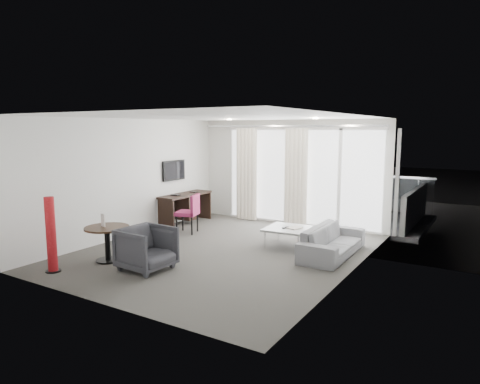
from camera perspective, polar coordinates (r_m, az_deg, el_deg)
The scene contains 28 objects.
floor at distance 8.46m, azimuth -2.13°, elevation -7.90°, with size 5.00×6.00×0.00m, color #43403C.
ceiling at distance 8.13m, azimuth -2.24°, elevation 9.99°, with size 5.00×6.00×0.00m, color white.
wall_left at distance 9.79m, azimuth -14.48°, elevation 1.83°, with size 0.00×6.00×2.60m, color silver.
wall_right at distance 7.14m, azimuth 14.80°, elevation -0.54°, with size 0.00×6.00×2.60m, color silver.
wall_front at distance 5.96m, azimuth -18.34°, elevation -2.41°, with size 5.00×0.00×2.60m, color silver.
window_panel at distance 10.68m, azimuth 8.06°, elevation 2.00°, with size 4.00×0.02×2.38m, color white, non-canonical shape.
window_frame at distance 10.67m, azimuth 8.03°, elevation 2.00°, with size 4.10×0.06×2.44m, color white, non-canonical shape.
curtain_left at distance 11.19m, azimuth 0.89°, elevation 2.37°, with size 0.60×0.20×2.38m, color #EEE2CB, non-canonical shape.
curtain_right at distance 10.55m, azimuth 7.46°, elevation 1.94°, with size 0.60×0.20×2.38m, color #EEE2CB, non-canonical shape.
curtain_track at distance 10.59m, azimuth 6.34°, elevation 8.76°, with size 4.80×0.04×0.04m, color #B2B2B7, non-canonical shape.
downlight_a at distance 9.96m, azimuth -1.45°, elevation 9.64°, with size 0.12×0.12×0.02m, color #FFE0B2.
downlight_b at distance 9.00m, azimuth 10.03°, elevation 9.65°, with size 0.12×0.12×0.02m, color #FFE0B2.
desk at distance 10.93m, azimuth -7.25°, elevation -2.21°, with size 0.50×1.61×0.75m, color black, non-canonical shape.
tv at distance 10.81m, azimuth -8.81°, elevation 2.86°, with size 0.05×0.80×0.50m, color black, non-canonical shape.
desk_chair at distance 9.90m, azimuth -7.08°, elevation -2.88°, with size 0.49×0.46×0.90m, color #91234E, non-canonical shape.
round_table at distance 8.13m, azimuth -17.24°, elevation -6.64°, with size 0.79×0.79×0.63m, color black, non-canonical shape.
menu_card at distance 8.09m, azimuth -17.80°, elevation -3.81°, with size 0.13×0.02×0.23m, color white, non-canonical shape.
red_lamp at distance 7.79m, azimuth -23.89°, elevation -5.23°, with size 0.25×0.25×1.27m, color maroon.
tub_armchair at distance 7.47m, azimuth -12.33°, elevation -7.37°, with size 0.79×0.81×0.74m, color #2D2E33.
coffee_table at distance 8.83m, azimuth 6.38°, elevation -5.96°, with size 0.86×0.86×0.39m, color gray, non-canonical shape.
remote at distance 8.75m, azimuth 6.06°, elevation -4.95°, with size 0.05×0.15×0.02m, color black, non-canonical shape.
magazine at distance 8.75m, azimuth 7.29°, elevation -4.97°, with size 0.22×0.27×0.02m, color gray, non-canonical shape.
sofa at distance 8.33m, azimuth 12.24°, elevation -6.40°, with size 1.87×0.73×0.55m, color slate.
terrace_slab at distance 12.27m, azimuth 10.76°, elevation -3.20°, with size 5.60×3.00×0.12m, color #4D4D50.
rattan_chair_a at distance 11.90m, azimuth 14.52°, elevation -1.58°, with size 0.50×0.50×0.74m, color brown, non-canonical shape.
rattan_chair_b at distance 11.54m, azimuth 16.17°, elevation -1.78°, with size 0.55×0.55×0.80m, color brown, non-canonical shape.
rattan_table at distance 11.35m, azimuth 13.64°, elevation -2.72°, with size 0.46×0.46×0.46m, color brown, non-canonical shape.
balustrade at distance 13.52m, azimuth 12.99°, elevation 0.21°, with size 5.50×0.06×1.05m, color #B2B2B7, non-canonical shape.
Camera 1 is at (4.49, -6.77, 2.37)m, focal length 32.00 mm.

